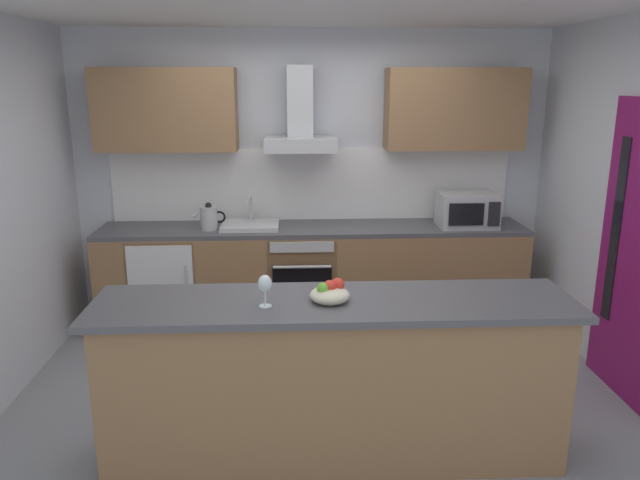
{
  "coord_description": "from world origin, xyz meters",
  "views": [
    {
      "loc": [
        -0.19,
        -3.81,
        2.15
      ],
      "look_at": [
        0.01,
        0.35,
        1.05
      ],
      "focal_mm": 33.91,
      "sensor_mm": 36.0,
      "label": 1
    }
  ],
  "objects_px": {
    "microwave": "(467,210)",
    "fruit_bowl": "(330,293)",
    "kettle": "(209,218)",
    "wine_glass": "(265,285)",
    "range_hood": "(300,124)",
    "oven": "(302,275)",
    "refrigerator": "(168,281)",
    "sink": "(250,225)"
  },
  "relations": [
    {
      "from": "refrigerator",
      "to": "fruit_bowl",
      "type": "height_order",
      "value": "fruit_bowl"
    },
    {
      "from": "microwave",
      "to": "range_hood",
      "type": "bearing_deg",
      "value": 173.86
    },
    {
      "from": "oven",
      "to": "refrigerator",
      "type": "distance_m",
      "value": 1.19
    },
    {
      "from": "fruit_bowl",
      "to": "kettle",
      "type": "bearing_deg",
      "value": 114.48
    },
    {
      "from": "refrigerator",
      "to": "microwave",
      "type": "bearing_deg",
      "value": -0.54
    },
    {
      "from": "range_hood",
      "to": "refrigerator",
      "type": "bearing_deg",
      "value": -173.67
    },
    {
      "from": "wine_glass",
      "to": "range_hood",
      "type": "bearing_deg",
      "value": 84.16
    },
    {
      "from": "kettle",
      "to": "fruit_bowl",
      "type": "height_order",
      "value": "kettle"
    },
    {
      "from": "wine_glass",
      "to": "microwave",
      "type": "bearing_deg",
      "value": 51.01
    },
    {
      "from": "range_hood",
      "to": "kettle",
      "type": "bearing_deg",
      "value": -168.43
    },
    {
      "from": "refrigerator",
      "to": "fruit_bowl",
      "type": "distance_m",
      "value": 2.51
    },
    {
      "from": "oven",
      "to": "kettle",
      "type": "height_order",
      "value": "kettle"
    },
    {
      "from": "oven",
      "to": "sink",
      "type": "relative_size",
      "value": 1.6
    },
    {
      "from": "range_hood",
      "to": "wine_glass",
      "type": "height_order",
      "value": "range_hood"
    },
    {
      "from": "range_hood",
      "to": "fruit_bowl",
      "type": "bearing_deg",
      "value": -86.81
    },
    {
      "from": "oven",
      "to": "microwave",
      "type": "xyz_separation_m",
      "value": [
        1.46,
        -0.03,
        0.59
      ]
    },
    {
      "from": "oven",
      "to": "sink",
      "type": "distance_m",
      "value": 0.65
    },
    {
      "from": "sink",
      "to": "range_hood",
      "type": "bearing_deg",
      "value": 14.81
    },
    {
      "from": "oven",
      "to": "microwave",
      "type": "distance_m",
      "value": 1.58
    },
    {
      "from": "oven",
      "to": "kettle",
      "type": "xyz_separation_m",
      "value": [
        -0.8,
        -0.03,
        0.55
      ]
    },
    {
      "from": "wine_glass",
      "to": "fruit_bowl",
      "type": "relative_size",
      "value": 0.81
    },
    {
      "from": "kettle",
      "to": "range_hood",
      "type": "height_order",
      "value": "range_hood"
    },
    {
      "from": "range_hood",
      "to": "microwave",
      "type": "bearing_deg",
      "value": -6.14
    },
    {
      "from": "wine_glass",
      "to": "kettle",
      "type": "bearing_deg",
      "value": 105.2
    },
    {
      "from": "refrigerator",
      "to": "sink",
      "type": "relative_size",
      "value": 1.7
    },
    {
      "from": "oven",
      "to": "refrigerator",
      "type": "bearing_deg",
      "value": -179.87
    },
    {
      "from": "kettle",
      "to": "fruit_bowl",
      "type": "xyz_separation_m",
      "value": [
        0.92,
        -2.02,
        0.02
      ]
    },
    {
      "from": "kettle",
      "to": "microwave",
      "type": "bearing_deg",
      "value": 0.15
    },
    {
      "from": "sink",
      "to": "range_hood",
      "type": "height_order",
      "value": "range_hood"
    },
    {
      "from": "kettle",
      "to": "wine_glass",
      "type": "bearing_deg",
      "value": -74.8
    },
    {
      "from": "wine_glass",
      "to": "sink",
      "type": "bearing_deg",
      "value": 95.85
    },
    {
      "from": "microwave",
      "to": "fruit_bowl",
      "type": "xyz_separation_m",
      "value": [
        -1.34,
        -2.02,
        -0.03
      ]
    },
    {
      "from": "microwave",
      "to": "wine_glass",
      "type": "height_order",
      "value": "microwave"
    },
    {
      "from": "kettle",
      "to": "oven",
      "type": "bearing_deg",
      "value": 2.42
    },
    {
      "from": "sink",
      "to": "wine_glass",
      "type": "relative_size",
      "value": 2.81
    },
    {
      "from": "fruit_bowl",
      "to": "refrigerator",
      "type": "bearing_deg",
      "value": 122.67
    },
    {
      "from": "microwave",
      "to": "range_hood",
      "type": "relative_size",
      "value": 0.69
    },
    {
      "from": "wine_glass",
      "to": "fruit_bowl",
      "type": "bearing_deg",
      "value": 10.97
    },
    {
      "from": "oven",
      "to": "refrigerator",
      "type": "height_order",
      "value": "oven"
    },
    {
      "from": "refrigerator",
      "to": "wine_glass",
      "type": "relative_size",
      "value": 4.78
    },
    {
      "from": "fruit_bowl",
      "to": "range_hood",
      "type": "bearing_deg",
      "value": 93.19
    },
    {
      "from": "oven",
      "to": "wine_glass",
      "type": "height_order",
      "value": "wine_glass"
    }
  ]
}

